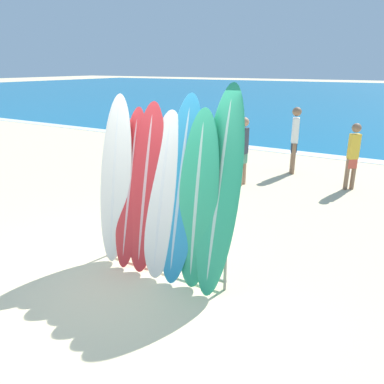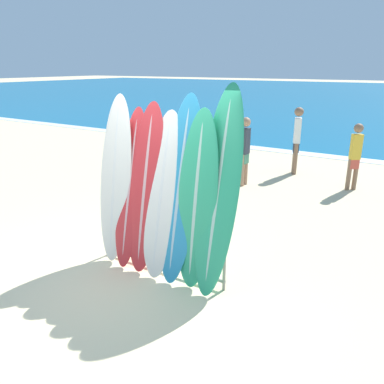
% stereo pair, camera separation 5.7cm
% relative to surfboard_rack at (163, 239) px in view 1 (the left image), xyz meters
% --- Properties ---
extents(ground_plane, '(160.00, 160.00, 0.00)m').
position_rel_surfboard_rack_xyz_m(ground_plane, '(-0.30, -0.68, -0.50)').
color(ground_plane, beige).
extents(ocean_water, '(120.00, 60.00, 0.01)m').
position_rel_surfboard_rack_xyz_m(ocean_water, '(-0.30, 37.79, -0.50)').
color(ocean_water, '#146693').
rests_on(ocean_water, ground_plane).
extents(surfboard_rack, '(1.98, 0.04, 0.93)m').
position_rel_surfboard_rack_xyz_m(surfboard_rack, '(0.00, 0.00, 0.00)').
color(surfboard_rack, gray).
rests_on(surfboard_rack, ground_plane).
extents(surfboard_slot_0, '(0.56, 0.51, 2.42)m').
position_rel_surfboard_rack_xyz_m(surfboard_slot_0, '(-0.82, 0.01, 0.71)').
color(surfboard_slot_0, silver).
rests_on(surfboard_slot_0, ground_plane).
extents(surfboard_slot_1, '(0.48, 0.61, 2.25)m').
position_rel_surfboard_rack_xyz_m(surfboard_slot_1, '(-0.55, 0.02, 0.63)').
color(surfboard_slot_1, red).
rests_on(surfboard_slot_1, ground_plane).
extents(surfboard_slot_2, '(0.58, 0.58, 2.34)m').
position_rel_surfboard_rack_xyz_m(surfboard_slot_2, '(-0.27, 0.02, 0.67)').
color(surfboard_slot_2, red).
rests_on(surfboard_slot_2, ground_plane).
extents(surfboard_slot_3, '(0.59, 0.61, 2.25)m').
position_rel_surfboard_rack_xyz_m(surfboard_slot_3, '(0.01, 0.01, 0.63)').
color(surfboard_slot_3, silver).
rests_on(surfboard_slot_3, ground_plane).
extents(surfboard_slot_4, '(0.56, 0.66, 2.47)m').
position_rel_surfboard_rack_xyz_m(surfboard_slot_4, '(0.28, 0.04, 0.74)').
color(surfboard_slot_4, teal).
rests_on(surfboard_slot_4, ground_plane).
extents(surfboard_slot_5, '(0.57, 0.45, 2.31)m').
position_rel_surfboard_rack_xyz_m(surfboard_slot_5, '(0.56, -0.00, 0.66)').
color(surfboard_slot_5, '#289E70').
rests_on(surfboard_slot_5, ground_plane).
extents(surfboard_slot_6, '(0.55, 0.72, 2.60)m').
position_rel_surfboard_rack_xyz_m(surfboard_slot_6, '(0.83, 0.06, 0.80)').
color(surfboard_slot_6, '#289E70').
rests_on(surfboard_slot_6, ground_plane).
extents(person_near_water, '(0.24, 0.30, 1.76)m').
position_rel_surfboard_rack_xyz_m(person_near_water, '(0.09, 5.99, 0.46)').
color(person_near_water, '#846047').
rests_on(person_near_water, ground_plane).
extents(person_mid_beach, '(0.22, 0.28, 1.64)m').
position_rel_surfboard_rack_xyz_m(person_mid_beach, '(-0.66, 4.31, 0.40)').
color(person_mid_beach, '#A87A5B').
rests_on(person_mid_beach, ground_plane).
extents(person_far_left, '(0.27, 0.25, 1.55)m').
position_rel_surfboard_rack_xyz_m(person_far_left, '(1.65, 5.29, 0.35)').
color(person_far_left, '#846047').
rests_on(person_far_left, ground_plane).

